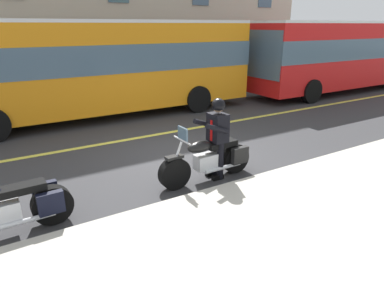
{
  "coord_description": "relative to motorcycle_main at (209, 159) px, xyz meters",
  "views": [
    {
      "loc": [
        3.93,
        6.9,
        3.14
      ],
      "look_at": [
        0.44,
        1.09,
        0.75
      ],
      "focal_mm": 31.69,
      "sensor_mm": 36.0,
      "label": 1
    }
  ],
  "objects": [
    {
      "name": "motorcycle_main",
      "position": [
        0.0,
        0.0,
        0.0
      ],
      "size": [
        2.21,
        0.62,
        1.26
      ],
      "color": "black",
      "rests_on": "ground_plane"
    },
    {
      "name": "lane_center_stripe",
      "position": [
        -0.19,
        -3.39,
        -0.45
      ],
      "size": [
        60.0,
        0.16,
        0.01
      ],
      "primitive_type": "cube",
      "color": "#E5DB4C",
      "rests_on": "ground_plane"
    },
    {
      "name": "bus_far",
      "position": [
        -11.45,
        -5.24,
        1.42
      ],
      "size": [
        11.05,
        2.7,
        3.3
      ],
      "color": "red",
      "rests_on": "ground_plane"
    },
    {
      "name": "ground_plane",
      "position": [
        -0.19,
        -1.39,
        -0.45
      ],
      "size": [
        80.0,
        80.0,
        0.0
      ],
      "primitive_type": "plane",
      "color": "#333335"
    },
    {
      "name": "rider_main",
      "position": [
        -0.19,
        -0.01,
        0.58
      ],
      "size": [
        0.63,
        0.55,
        1.74
      ],
      "color": "black",
      "rests_on": "ground_plane"
    },
    {
      "name": "bus_near",
      "position": [
        0.29,
        -6.36,
        1.42
      ],
      "size": [
        11.05,
        2.7,
        3.3
      ],
      "color": "orange",
      "rests_on": "ground_plane"
    },
    {
      "name": "motorcycle_parked",
      "position": [
        3.87,
        0.11,
        0.0
      ],
      "size": [
        2.22,
        0.64,
        1.26
      ],
      "color": "black",
      "rests_on": "ground_plane"
    },
    {
      "name": "sidewalk_curb",
      "position": [
        -0.19,
        3.11,
        -0.38
      ],
      "size": [
        60.0,
        5.0,
        0.15
      ],
      "primitive_type": "cube",
      "color": "#B2ADA0",
      "rests_on": "ground_plane"
    }
  ]
}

